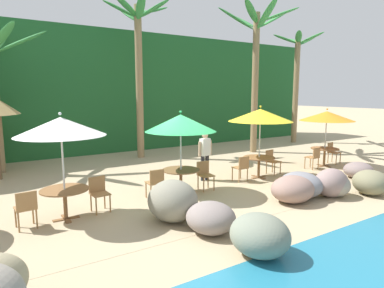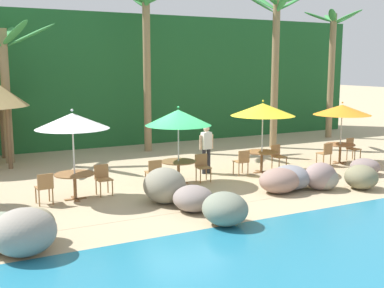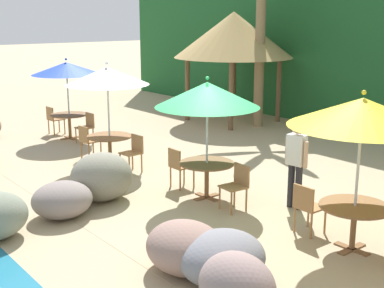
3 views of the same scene
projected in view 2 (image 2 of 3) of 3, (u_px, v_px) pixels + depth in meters
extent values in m
plane|color=tan|center=(179.00, 185.00, 15.04)|extent=(120.00, 120.00, 0.00)
cube|color=tan|center=(179.00, 184.00, 15.04)|extent=(18.00, 5.20, 0.01)
cube|color=#1E5628|center=(97.00, 80.00, 22.47)|extent=(28.00, 2.40, 6.00)
ellipsoid|color=gray|center=(320.00, 176.00, 14.39)|extent=(1.03, 0.85, 0.82)
ellipsoid|color=gray|center=(165.00, 185.00, 12.99)|extent=(1.14, 1.25, 0.97)
ellipsoid|color=#91855C|center=(5.00, 229.00, 10.30)|extent=(0.60, 0.53, 0.45)
ellipsoid|color=#7B7657|center=(361.00, 177.00, 14.47)|extent=(0.96, 1.02, 0.73)
ellipsoid|color=gray|center=(24.00, 232.00, 9.40)|extent=(1.27, 1.19, 0.94)
ellipsoid|color=gray|center=(193.00, 198.00, 12.28)|extent=(1.04, 1.11, 0.66)
ellipsoid|color=gray|center=(291.00, 177.00, 14.45)|extent=(1.12, 1.25, 0.72)
ellipsoid|color=#9B8F6D|center=(31.00, 225.00, 10.05)|extent=(0.99, 0.80, 0.77)
ellipsoid|color=gray|center=(324.00, 179.00, 14.40)|extent=(0.85, 0.82, 0.67)
ellipsoid|color=gray|center=(225.00, 209.00, 11.19)|extent=(1.06, 1.16, 0.78)
ellipsoid|color=gray|center=(279.00, 181.00, 14.02)|extent=(1.24, 1.07, 0.73)
ellipsoid|color=gray|center=(365.00, 167.00, 16.34)|extent=(1.01, 0.97, 0.56)
cylinder|color=silver|center=(74.00, 159.00, 13.19)|extent=(0.04, 0.04, 2.30)
cone|color=white|center=(72.00, 121.00, 13.02)|extent=(2.01, 2.01, 0.43)
sphere|color=white|center=(72.00, 110.00, 12.97)|extent=(0.07, 0.07, 0.07)
cube|color=brown|center=(76.00, 199.00, 13.37)|extent=(0.60, 0.12, 0.03)
cube|color=brown|center=(76.00, 199.00, 13.37)|extent=(0.12, 0.60, 0.03)
cylinder|color=brown|center=(75.00, 187.00, 13.32)|extent=(0.09, 0.09, 0.71)
cylinder|color=brown|center=(75.00, 174.00, 13.26)|extent=(1.10, 1.10, 0.03)
cylinder|color=#9E7042|center=(112.00, 188.00, 13.71)|extent=(0.04, 0.04, 0.45)
cylinder|color=#9E7042|center=(101.00, 190.00, 13.53)|extent=(0.04, 0.04, 0.45)
cylinder|color=#9E7042|center=(108.00, 186.00, 14.01)|extent=(0.04, 0.04, 0.45)
cylinder|color=#9E7042|center=(96.00, 187.00, 13.83)|extent=(0.04, 0.04, 0.45)
cube|color=#9E7042|center=(104.00, 180.00, 13.73)|extent=(0.45, 0.45, 0.03)
cube|color=#9E7042|center=(101.00, 172.00, 13.87)|extent=(0.42, 0.07, 0.42)
cylinder|color=#9E7042|center=(36.00, 195.00, 12.96)|extent=(0.04, 0.04, 0.45)
cylinder|color=#9E7042|center=(49.00, 194.00, 13.15)|extent=(0.04, 0.04, 0.45)
cylinder|color=#9E7042|center=(39.00, 198.00, 12.66)|extent=(0.04, 0.04, 0.45)
cylinder|color=#9E7042|center=(53.00, 197.00, 12.85)|extent=(0.04, 0.04, 0.45)
cube|color=#9E7042|center=(44.00, 187.00, 12.86)|extent=(0.45, 0.45, 0.03)
cube|color=#9E7042|center=(45.00, 182.00, 12.67)|extent=(0.42, 0.07, 0.42)
cylinder|color=silver|center=(178.00, 150.00, 14.93)|extent=(0.04, 0.04, 2.20)
cone|color=#238E47|center=(178.00, 118.00, 14.77)|extent=(2.05, 2.05, 0.49)
sphere|color=#238E47|center=(178.00, 107.00, 14.72)|extent=(0.07, 0.07, 0.07)
cube|color=brown|center=(179.00, 184.00, 15.11)|extent=(0.60, 0.12, 0.03)
cube|color=brown|center=(179.00, 184.00, 15.11)|extent=(0.12, 0.60, 0.03)
cylinder|color=brown|center=(179.00, 173.00, 15.05)|extent=(0.09, 0.09, 0.71)
cylinder|color=brown|center=(178.00, 161.00, 14.99)|extent=(1.10, 1.10, 0.03)
cylinder|color=#9E7042|center=(211.00, 176.00, 15.29)|extent=(0.04, 0.04, 0.45)
cylinder|color=#9E7042|center=(200.00, 176.00, 15.16)|extent=(0.04, 0.04, 0.45)
cylinder|color=#9E7042|center=(206.00, 173.00, 15.62)|extent=(0.04, 0.04, 0.45)
cylinder|color=#9E7042|center=(196.00, 174.00, 15.48)|extent=(0.04, 0.04, 0.45)
cube|color=#9E7042|center=(203.00, 167.00, 15.35)|extent=(0.45, 0.45, 0.03)
cube|color=#9E7042|center=(201.00, 160.00, 15.50)|extent=(0.42, 0.07, 0.42)
cylinder|color=#9E7042|center=(146.00, 179.00, 14.81)|extent=(0.04, 0.04, 0.45)
cylinder|color=#9E7042|center=(156.00, 178.00, 14.96)|extent=(0.04, 0.04, 0.45)
cylinder|color=#9E7042|center=(149.00, 182.00, 14.49)|extent=(0.04, 0.04, 0.45)
cylinder|color=#9E7042|center=(161.00, 180.00, 14.64)|extent=(0.04, 0.04, 0.45)
cube|color=#9E7042|center=(153.00, 172.00, 14.69)|extent=(0.44, 0.44, 0.03)
cube|color=#9E7042|center=(155.00, 167.00, 14.48)|extent=(0.42, 0.05, 0.42)
cylinder|color=silver|center=(262.00, 140.00, 16.56)|extent=(0.04, 0.04, 2.30)
cone|color=yellow|center=(263.00, 109.00, 16.39)|extent=(2.21, 2.21, 0.43)
sphere|color=yellow|center=(263.00, 101.00, 16.34)|extent=(0.07, 0.07, 0.07)
cube|color=brown|center=(261.00, 172.00, 16.74)|extent=(0.60, 0.12, 0.03)
cube|color=brown|center=(261.00, 172.00, 16.74)|extent=(0.12, 0.60, 0.03)
cylinder|color=brown|center=(262.00, 162.00, 16.69)|extent=(0.09, 0.09, 0.71)
cylinder|color=brown|center=(262.00, 152.00, 16.63)|extent=(1.10, 1.10, 0.03)
cylinder|color=#9E7042|center=(286.00, 164.00, 17.14)|extent=(0.04, 0.04, 0.45)
cylinder|color=#9E7042|center=(279.00, 165.00, 16.94)|extent=(0.04, 0.04, 0.45)
cylinder|color=#9E7042|center=(279.00, 162.00, 17.43)|extent=(0.04, 0.04, 0.45)
cylinder|color=#9E7042|center=(272.00, 163.00, 17.23)|extent=(0.04, 0.04, 0.45)
cube|color=#9E7042|center=(279.00, 157.00, 17.15)|extent=(0.47, 0.47, 0.03)
cube|color=#9E7042|center=(276.00, 151.00, 17.28)|extent=(0.42, 0.09, 0.42)
cylinder|color=#9E7042|center=(233.00, 168.00, 16.42)|extent=(0.04, 0.04, 0.45)
cylinder|color=#9E7042|center=(242.00, 167.00, 16.58)|extent=(0.04, 0.04, 0.45)
cylinder|color=#9E7042|center=(239.00, 170.00, 16.11)|extent=(0.04, 0.04, 0.45)
cylinder|color=#9E7042|center=(248.00, 169.00, 16.26)|extent=(0.04, 0.04, 0.45)
cube|color=#9E7042|center=(241.00, 161.00, 16.30)|extent=(0.43, 0.43, 0.03)
cube|color=#9E7042|center=(244.00, 157.00, 16.09)|extent=(0.42, 0.04, 0.42)
cylinder|color=silver|center=(341.00, 135.00, 18.13)|extent=(0.04, 0.04, 2.15)
cone|color=orange|center=(342.00, 110.00, 17.98)|extent=(2.13, 2.13, 0.38)
sphere|color=orange|center=(343.00, 102.00, 17.93)|extent=(0.07, 0.07, 0.07)
cube|color=brown|center=(339.00, 163.00, 18.31)|extent=(0.60, 0.12, 0.03)
cube|color=brown|center=(339.00, 163.00, 18.31)|extent=(0.12, 0.60, 0.03)
cylinder|color=brown|center=(340.00, 154.00, 18.25)|extent=(0.09, 0.09, 0.71)
cylinder|color=brown|center=(340.00, 145.00, 18.19)|extent=(1.10, 1.10, 0.03)
cylinder|color=#9E7042|center=(360.00, 155.00, 18.71)|extent=(0.04, 0.04, 0.45)
cylinder|color=#9E7042|center=(355.00, 156.00, 18.51)|extent=(0.04, 0.04, 0.45)
cylinder|color=#9E7042|center=(353.00, 154.00, 19.00)|extent=(0.04, 0.04, 0.45)
cylinder|color=#9E7042|center=(347.00, 155.00, 18.80)|extent=(0.04, 0.04, 0.45)
cube|color=#9E7042|center=(354.00, 149.00, 18.72)|extent=(0.48, 0.48, 0.03)
cube|color=#9E7042|center=(350.00, 143.00, 18.85)|extent=(0.42, 0.10, 0.42)
cylinder|color=#9E7042|center=(316.00, 159.00, 17.91)|extent=(0.04, 0.04, 0.45)
cylinder|color=#9E7042|center=(323.00, 158.00, 18.09)|extent=(0.04, 0.04, 0.45)
cylinder|color=#9E7042|center=(324.00, 161.00, 17.61)|extent=(0.04, 0.04, 0.45)
cylinder|color=#9E7042|center=(331.00, 160.00, 17.78)|extent=(0.04, 0.04, 0.45)
cube|color=#9E7042|center=(324.00, 153.00, 17.81)|extent=(0.44, 0.44, 0.03)
cube|color=#9E7042|center=(328.00, 149.00, 17.61)|extent=(0.42, 0.06, 0.42)
cylinder|color=olive|center=(6.00, 97.00, 18.01)|extent=(0.32, 0.32, 5.03)
ellipsoid|color=#388942|center=(31.00, 35.00, 17.91)|extent=(1.87, 0.68, 0.97)
ellipsoid|color=#388942|center=(8.00, 36.00, 18.60)|extent=(0.91, 1.87, 0.93)
ellipsoid|color=#388942|center=(15.00, 33.00, 16.96)|extent=(0.96, 1.88, 0.89)
cylinder|color=olive|center=(147.00, 73.00, 20.39)|extent=(0.32, 0.32, 6.76)
cylinder|color=olive|center=(275.00, 72.00, 21.28)|extent=(0.32, 0.32, 6.77)
ellipsoid|color=#388942|center=(297.00, 0.00, 21.12)|extent=(1.85, 0.54, 1.03)
ellipsoid|color=#388942|center=(263.00, 1.00, 21.63)|extent=(0.44, 1.85, 1.00)
ellipsoid|color=#388942|center=(254.00, 0.00, 20.92)|extent=(1.65, 1.31, 1.13)
cylinder|color=olive|center=(331.00, 77.00, 24.40)|extent=(0.32, 0.32, 6.23)
ellipsoid|color=#388942|center=(346.00, 18.00, 24.23)|extent=(1.45, 0.43, 0.72)
ellipsoid|color=#388942|center=(329.00, 18.00, 24.66)|extent=(0.99, 1.48, 0.55)
ellipsoid|color=#388942|center=(318.00, 17.00, 23.97)|extent=(1.44, 1.06, 0.60)
ellipsoid|color=#388942|center=(332.00, 15.00, 23.22)|extent=(1.34, 1.26, 0.55)
ellipsoid|color=#388942|center=(348.00, 16.00, 23.41)|extent=(0.84, 1.50, 0.62)
cylinder|color=brown|center=(3.00, 131.00, 19.15)|extent=(0.16, 0.16, 2.20)
cylinder|color=brown|center=(9.00, 139.00, 17.19)|extent=(0.16, 0.16, 2.20)
cylinder|color=#232328|center=(204.00, 161.00, 16.48)|extent=(0.13, 0.13, 0.86)
cylinder|color=#232328|center=(209.00, 161.00, 16.56)|extent=(0.13, 0.13, 0.86)
cube|color=silver|center=(206.00, 141.00, 16.40)|extent=(0.36, 0.24, 0.58)
cylinder|color=#D6AD89|center=(201.00, 142.00, 16.31)|extent=(0.08, 0.08, 0.50)
cylinder|color=#D6AD89|center=(212.00, 142.00, 16.51)|extent=(0.08, 0.08, 0.50)
sphere|color=#D6AD89|center=(206.00, 129.00, 16.33)|extent=(0.21, 0.21, 0.21)
sphere|color=black|center=(206.00, 127.00, 16.33)|extent=(0.18, 0.18, 0.18)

